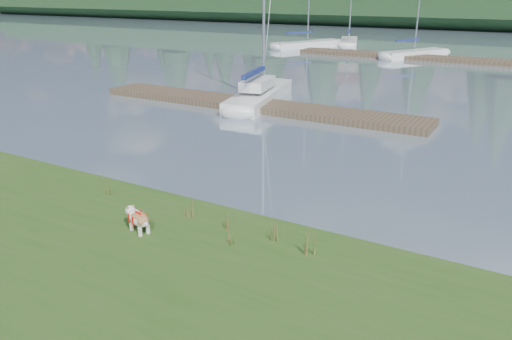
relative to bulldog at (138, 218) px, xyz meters
The scene contains 17 objects.
ground 33.49m from the bulldog, 90.86° to the left, with size 200.00×200.00×0.00m, color gray.
bank 2.62m from the bulldog, 101.31° to the right, with size 60.00×9.00×0.35m, color #2F4D1B.
ridge 76.50m from the bulldog, 90.38° to the left, with size 200.00×20.00×5.00m, color black.
bulldog is the anchor object (origin of this frame).
sailboat_main 15.19m from the bulldog, 109.31° to the left, with size 3.22×7.88×11.24m.
dock_near 13.27m from the bulldog, 109.86° to the left, with size 16.00×2.00×0.30m, color #4C3D2C.
dock_far 33.51m from the bulldog, 87.44° to the left, with size 26.00×2.20×0.30m, color #4C3D2C.
sailboat_bg_0 39.58m from the bulldog, 108.44° to the left, with size 5.23×8.31×12.19m.
sailboat_bg_1 42.54m from the bulldog, 104.13° to the left, with size 3.82×7.75×11.46m.
sailboat_bg_2 34.99m from the bulldog, 93.53° to the left, with size 4.71×7.03×10.95m.
weed_0 1.18m from the bulldog, 66.55° to the left, with size 0.17×0.14×0.49m.
weed_1 1.82m from the bulldog, 33.58° to the left, with size 0.17×0.14×0.53m.
weed_2 2.86m from the bulldog, 21.17° to the left, with size 0.17×0.14×0.64m.
weed_3 2.24m from the bulldog, 151.12° to the left, with size 0.17×0.14×0.50m.
weed_4 2.03m from the bulldog, 14.03° to the left, with size 0.17×0.14×0.38m.
weed_5 3.61m from the bulldog, 14.38° to the left, with size 0.17×0.14×0.63m.
mud_lip 2.03m from the bulldog, 105.07° to the left, with size 60.00×0.50×0.14m, color #33281C.
Camera 1 is at (7.31, -10.39, 5.13)m, focal length 35.00 mm.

